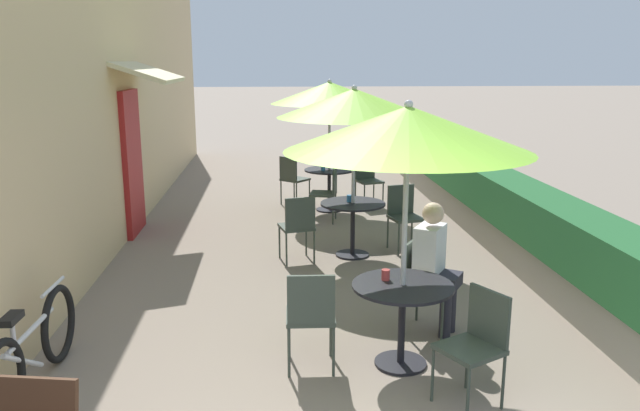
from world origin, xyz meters
name	(u,v)px	position (x,y,z in m)	size (l,w,h in m)	color
cafe_facade_wall	(126,89)	(-2.54, 7.21, 2.09)	(0.98, 14.70, 4.20)	#D6B784
planter_hedge	(462,184)	(2.75, 7.25, 0.54)	(0.60, 13.70, 1.01)	gray
patio_table_near	(402,305)	(0.70, 2.19, 0.54)	(0.84, 0.84, 0.71)	black
patio_umbrella_near	(408,129)	(0.70, 2.19, 1.99)	(1.95, 1.95, 2.21)	#B7B7BC
cafe_chair_near_left	(422,278)	(1.04, 2.87, 0.52)	(0.55, 0.55, 0.87)	#384238
seated_patron_near_left	(435,262)	(1.13, 2.81, 0.69)	(0.51, 0.48, 1.25)	#23232D
cafe_chair_near_right	(311,312)	(-0.06, 2.13, 0.52)	(0.41, 0.41, 0.87)	#384238
cafe_chair_near_back	(477,338)	(1.13, 1.55, 0.52)	(0.54, 0.54, 0.87)	#384238
coffee_cup_near	(386,275)	(0.58, 2.31, 0.76)	(0.07, 0.07, 0.09)	#B73D3D
patio_table_mid	(353,216)	(0.68, 5.22, 0.54)	(0.84, 0.84, 0.71)	black
patio_umbrella_mid	(354,103)	(0.68, 5.22, 1.99)	(1.95, 1.95, 2.21)	#B7B7BC
cafe_chair_mid_left	(404,212)	(1.41, 5.47, 0.52)	(0.48, 0.48, 0.87)	#384238
cafe_chair_mid_right	(298,223)	(-0.04, 4.97, 0.52)	(0.48, 0.48, 0.87)	#384238
coffee_cup_mid	(349,198)	(0.64, 5.28, 0.76)	(0.07, 0.07, 0.09)	teal
patio_table_far	(329,179)	(0.61, 7.78, 0.54)	(0.84, 0.84, 0.71)	black
patio_umbrella_far	(330,93)	(0.61, 7.78, 1.99)	(1.95, 1.95, 2.21)	#B7B7BC
cafe_chair_far_left	(367,177)	(1.31, 8.09, 0.52)	(0.50, 0.50, 0.87)	#384238
cafe_chair_far_right	(292,176)	(0.00, 8.24, 0.52)	(0.57, 0.57, 0.87)	#384238
cafe_chair_far_back	(328,190)	(0.52, 7.03, 0.52)	(0.48, 0.48, 0.87)	#384238
coffee_cup_far	(323,168)	(0.49, 7.65, 0.76)	(0.07, 0.07, 0.09)	teal
bicycle_leaning	(33,350)	(-2.20, 1.96, 0.35)	(0.13, 1.71, 0.75)	black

